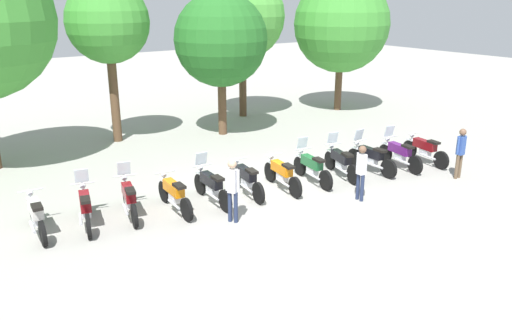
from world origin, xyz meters
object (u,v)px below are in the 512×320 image
Objects in this scene: motorcycle_7 at (312,167)px; motorcycle_10 at (399,153)px; person_1 at (361,169)px; tree_5 at (341,24)px; motorcycle_2 at (129,198)px; motorcycle_5 at (246,179)px; motorcycle_3 at (174,194)px; person_0 at (233,186)px; person_2 at (461,150)px; motorcycle_11 at (425,149)px; motorcycle_6 at (282,174)px; tree_2 at (108,23)px; motorcycle_0 at (36,215)px; motorcycle_1 at (85,207)px; tree_3 at (221,40)px; motorcycle_8 at (341,161)px; motorcycle_9 at (371,157)px; tree_4 at (242,16)px; motorcycle_4 at (211,185)px.

motorcycle_10 is at bearing -91.80° from motorcycle_7.
tree_5 is (8.10, 9.52, 3.39)m from person_1.
motorcycle_2 is 0.99× the size of motorcycle_5.
person_0 is at bearing -146.20° from motorcycle_3.
person_0 is 1.04× the size of person_2.
motorcycle_2 is 10.56m from motorcycle_11.
tree_2 is at bearing 22.92° from motorcycle_6.
tree_5 reaches higher than tree_2.
person_2 reaches higher than motorcycle_7.
person_2 is (6.52, -2.78, 0.48)m from motorcycle_5.
motorcycle_1 reaches higher than motorcycle_0.
motorcycle_3 is at bearing 94.54° from motorcycle_5.
motorcycle_11 is 1.25× the size of person_0.
motorcycle_6 is at bearing -74.61° from tree_2.
tree_2 is (-1.10, 7.96, 4.24)m from motorcycle_5.
person_1 is 12.95m from tree_5.
motorcycle_6 is 0.37× the size of tree_3.
person_0 is (4.43, -2.24, 0.52)m from motorcycle_0.
motorcycle_1 is at bearing -97.47° from motorcycle_0.
tree_2 is (-4.59, 8.38, 4.23)m from motorcycle_8.
motorcycle_9 is at bearing -89.45° from motorcycle_6.
motorcycle_1 and motorcycle_7 have the same top height.
tree_4 is at bearing -175.66° from person_2.
tree_3 reaches higher than motorcycle_9.
person_0 is at bearing -113.55° from motorcycle_0.
motorcycle_0 is 1.19m from motorcycle_1.
person_0 is (-4.86, -1.01, 0.51)m from motorcycle_8.
motorcycle_0 is at bearing -123.32° from tree_2.
motorcycle_4 is 0.37× the size of tree_3.
motorcycle_1 and motorcycle_4 have the same top height.
motorcycle_6 is 1.00× the size of motorcycle_7.
motorcycle_6 is at bearing 95.29° from motorcycle_7.
tree_5 is (4.07, 10.02, 3.38)m from person_2.
person_0 is (3.26, -2.02, 0.51)m from motorcycle_1.
motorcycle_1 is 9.36m from motorcycle_9.
motorcycle_2 is at bearing -93.48° from motorcycle_0.
motorcycle_2 is (2.33, -0.28, 0.01)m from motorcycle_0.
person_2 reaches higher than person_1.
motorcycle_5 is at bearing -91.34° from motorcycle_4.
motorcycle_0 and motorcycle_5 have the same top height.
motorcycle_7 is 1.30× the size of person_2.
motorcycle_9 is 10.62m from tree_5.
tree_3 is at bearing -159.27° from person_2.
motorcycle_0 is 4.99m from person_0.
motorcycle_7 is at bearing -110.13° from tree_4.
motorcycle_8 is 10.45m from tree_2.
tree_2 reaches higher than motorcycle_5.
person_0 is 15.15m from tree_5.
motorcycle_10 is at bearing 149.82° from person_0.
motorcycle_3 is 1.16m from motorcycle_4.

